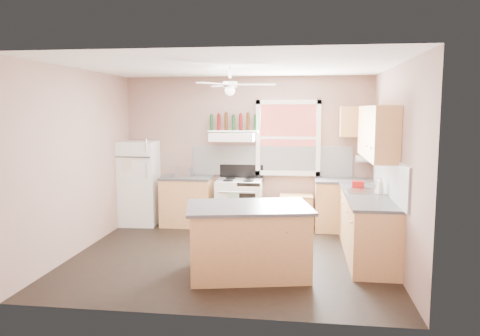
# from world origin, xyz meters

# --- Properties ---
(floor) EXTENTS (4.50, 4.50, 0.00)m
(floor) POSITION_xyz_m (0.00, 0.00, 0.00)
(floor) COLOR black
(floor) RESTS_ON ground
(ceiling) EXTENTS (4.50, 4.50, 0.00)m
(ceiling) POSITION_xyz_m (0.00, 0.00, 2.70)
(ceiling) COLOR white
(ceiling) RESTS_ON ground
(wall_back) EXTENTS (4.50, 0.05, 2.70)m
(wall_back) POSITION_xyz_m (0.00, 2.02, 1.35)
(wall_back) COLOR #8F6E62
(wall_back) RESTS_ON ground
(wall_right) EXTENTS (0.05, 4.00, 2.70)m
(wall_right) POSITION_xyz_m (2.27, 0.00, 1.35)
(wall_right) COLOR #8F6E62
(wall_right) RESTS_ON ground
(wall_left) EXTENTS (0.05, 4.00, 2.70)m
(wall_left) POSITION_xyz_m (-2.27, 0.00, 1.35)
(wall_left) COLOR #8F6E62
(wall_left) RESTS_ON ground
(backsplash_back) EXTENTS (2.90, 0.03, 0.55)m
(backsplash_back) POSITION_xyz_m (0.45, 1.99, 1.18)
(backsplash_back) COLOR white
(backsplash_back) RESTS_ON wall_back
(backsplash_right) EXTENTS (0.03, 2.60, 0.55)m
(backsplash_right) POSITION_xyz_m (2.23, 0.30, 1.18)
(backsplash_right) COLOR white
(backsplash_right) RESTS_ON wall_right
(window_view) EXTENTS (1.00, 0.02, 1.20)m
(window_view) POSITION_xyz_m (0.75, 1.98, 1.60)
(window_view) COLOR maroon
(window_view) RESTS_ON wall_back
(window_frame) EXTENTS (1.16, 0.07, 1.36)m
(window_frame) POSITION_xyz_m (0.75, 1.96, 1.60)
(window_frame) COLOR white
(window_frame) RESTS_ON wall_back
(refrigerator) EXTENTS (0.69, 0.67, 1.53)m
(refrigerator) POSITION_xyz_m (-1.95, 1.66, 0.77)
(refrigerator) COLOR white
(refrigerator) RESTS_ON floor
(base_cabinet_left) EXTENTS (0.90, 0.60, 0.86)m
(base_cabinet_left) POSITION_xyz_m (-1.06, 1.70, 0.43)
(base_cabinet_left) COLOR tan
(base_cabinet_left) RESTS_ON floor
(counter_left) EXTENTS (0.92, 0.62, 0.04)m
(counter_left) POSITION_xyz_m (-1.06, 1.70, 0.88)
(counter_left) COLOR #3F3F41
(counter_left) RESTS_ON base_cabinet_left
(toaster) EXTENTS (0.29, 0.18, 0.18)m
(toaster) POSITION_xyz_m (-1.09, 1.58, 0.99)
(toaster) COLOR silver
(toaster) RESTS_ON counter_left
(stove) EXTENTS (0.81, 0.65, 0.86)m
(stove) POSITION_xyz_m (-0.10, 1.68, 0.43)
(stove) COLOR white
(stove) RESTS_ON floor
(range_hood) EXTENTS (0.78, 0.50, 0.14)m
(range_hood) POSITION_xyz_m (-0.23, 1.75, 1.62)
(range_hood) COLOR white
(range_hood) RESTS_ON wall_back
(bottle_shelf) EXTENTS (0.90, 0.26, 0.03)m
(bottle_shelf) POSITION_xyz_m (-0.23, 1.87, 1.72)
(bottle_shelf) COLOR white
(bottle_shelf) RESTS_ON range_hood
(cart) EXTENTS (0.59, 0.40, 0.58)m
(cart) POSITION_xyz_m (0.92, 1.74, 0.29)
(cart) COLOR tan
(cart) RESTS_ON floor
(base_cabinet_corner) EXTENTS (1.00, 0.60, 0.86)m
(base_cabinet_corner) POSITION_xyz_m (1.75, 1.70, 0.43)
(base_cabinet_corner) COLOR tan
(base_cabinet_corner) RESTS_ON floor
(base_cabinet_right) EXTENTS (0.60, 2.20, 0.86)m
(base_cabinet_right) POSITION_xyz_m (1.95, 0.30, 0.43)
(base_cabinet_right) COLOR tan
(base_cabinet_right) RESTS_ON floor
(counter_corner) EXTENTS (1.02, 0.62, 0.04)m
(counter_corner) POSITION_xyz_m (1.75, 1.70, 0.88)
(counter_corner) COLOR #3F3F41
(counter_corner) RESTS_ON base_cabinet_corner
(counter_right) EXTENTS (0.62, 2.22, 0.04)m
(counter_right) POSITION_xyz_m (1.94, 0.30, 0.88)
(counter_right) COLOR #3F3F41
(counter_right) RESTS_ON base_cabinet_right
(sink) EXTENTS (0.55, 0.45, 0.03)m
(sink) POSITION_xyz_m (1.94, 0.50, 0.90)
(sink) COLOR silver
(sink) RESTS_ON counter_right
(faucet) EXTENTS (0.03, 0.03, 0.14)m
(faucet) POSITION_xyz_m (2.10, 0.50, 0.97)
(faucet) COLOR silver
(faucet) RESTS_ON sink
(upper_cabinet_right) EXTENTS (0.33, 1.80, 0.76)m
(upper_cabinet_right) POSITION_xyz_m (2.08, 0.50, 1.78)
(upper_cabinet_right) COLOR tan
(upper_cabinet_right) RESTS_ON wall_right
(upper_cabinet_corner) EXTENTS (0.60, 0.33, 0.52)m
(upper_cabinet_corner) POSITION_xyz_m (1.95, 1.83, 1.90)
(upper_cabinet_corner) COLOR tan
(upper_cabinet_corner) RESTS_ON wall_back
(paper_towel) EXTENTS (0.26, 0.12, 0.12)m
(paper_towel) POSITION_xyz_m (2.07, 1.86, 1.25)
(paper_towel) COLOR white
(paper_towel) RESTS_ON wall_back
(island) EXTENTS (1.62, 1.21, 0.86)m
(island) POSITION_xyz_m (0.35, -0.71, 0.43)
(island) COLOR tan
(island) RESTS_ON floor
(island_top) EXTENTS (1.73, 1.31, 0.04)m
(island_top) POSITION_xyz_m (0.35, -0.71, 0.88)
(island_top) COLOR #3F3F41
(island_top) RESTS_ON island
(ceiling_fan_hub) EXTENTS (0.20, 0.20, 0.08)m
(ceiling_fan_hub) POSITION_xyz_m (0.00, 0.00, 2.45)
(ceiling_fan_hub) COLOR white
(ceiling_fan_hub) RESTS_ON ceiling
(soap_bottle) EXTENTS (0.13, 0.13, 0.25)m
(soap_bottle) POSITION_xyz_m (2.13, 0.32, 1.03)
(soap_bottle) COLOR silver
(soap_bottle) RESTS_ON counter_right
(red_caddy) EXTENTS (0.20, 0.15, 0.10)m
(red_caddy) POSITION_xyz_m (1.88, 0.88, 0.95)
(red_caddy) COLOR #A1110D
(red_caddy) RESTS_ON counter_right
(wine_bottles) EXTENTS (0.86, 0.06, 0.31)m
(wine_bottles) POSITION_xyz_m (-0.23, 1.87, 1.88)
(wine_bottles) COLOR #143819
(wine_bottles) RESTS_ON bottle_shelf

